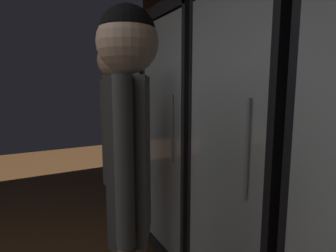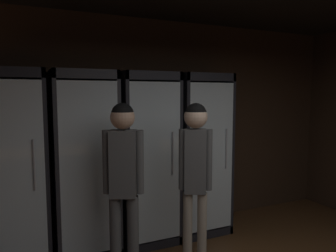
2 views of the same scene
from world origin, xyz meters
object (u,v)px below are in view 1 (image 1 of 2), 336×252
object	(u,v)px
cooler_left	(196,137)
cooler_center	(264,156)
cooler_far_left	(158,126)
shopper_far	(118,142)
shopper_near	(130,165)

from	to	relation	value
cooler_left	cooler_center	xyz separation A→B (m)	(0.74, 0.00, -0.00)
cooler_far_left	cooler_left	size ratio (longest dim) A/B	1.00
cooler_far_left	shopper_far	world-z (taller)	cooler_far_left
shopper_near	shopper_far	distance (m)	0.71
shopper_near	cooler_center	bearing A→B (deg)	100.33
shopper_far	cooler_left	bearing A→B (deg)	106.69
cooler_far_left	cooler_left	world-z (taller)	same
cooler_center	shopper_near	size ratio (longest dim) A/B	1.20
shopper_near	shopper_far	size ratio (longest dim) A/B	1.00
cooler_center	shopper_near	distance (m)	0.98
cooler_far_left	shopper_near	size ratio (longest dim) A/B	1.20
shopper_near	cooler_left	bearing A→B (deg)	133.92
cooler_center	shopper_near	bearing A→B (deg)	-79.67
cooler_left	shopper_near	world-z (taller)	cooler_left
cooler_left	shopper_far	size ratio (longest dim) A/B	1.19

